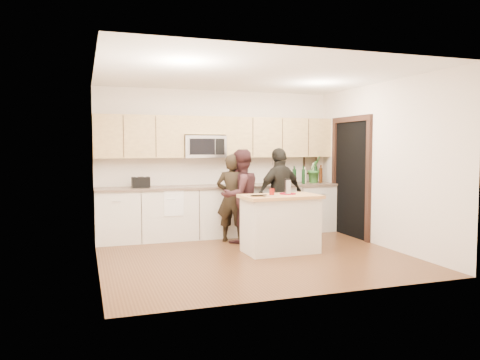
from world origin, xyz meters
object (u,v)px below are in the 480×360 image
object	(u,v)px
island	(280,223)
woman_right	(280,194)
toaster	(141,182)
woman_center	(240,196)
woman_left	(232,198)

from	to	relation	value
island	woman_right	bearing A→B (deg)	65.24
toaster	woman_center	distance (m)	1.75
woman_center	woman_right	bearing A→B (deg)	153.40
woman_left	woman_right	bearing A→B (deg)	-159.59
toaster	woman_left	distance (m)	1.61
island	toaster	bearing A→B (deg)	139.57
woman_left	woman_center	bearing A→B (deg)	166.45
island	woman_right	xyz separation A→B (m)	(0.37, 0.87, 0.36)
toaster	woman_right	xyz separation A→B (m)	(2.33, -0.70, -0.22)
toaster	woman_center	world-z (taller)	woman_center
woman_right	woman_left	bearing A→B (deg)	-27.12
island	toaster	size ratio (longest dim) A/B	4.00
woman_center	toaster	bearing A→B (deg)	-45.02
island	woman_left	world-z (taller)	woman_left
woman_center	woman_right	world-z (taller)	woman_right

